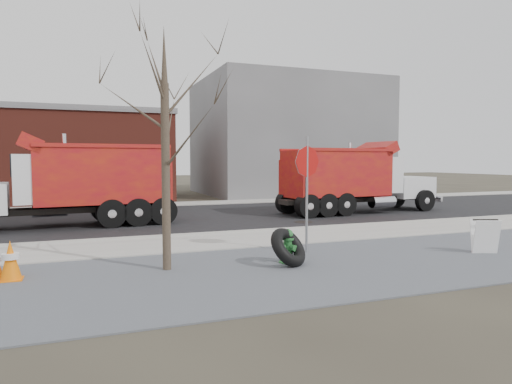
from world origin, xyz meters
name	(u,v)px	position (x,y,z in m)	size (l,w,h in m)	color
ground	(261,241)	(0.00, 0.00, 0.00)	(120.00, 120.00, 0.00)	#383328
gravel_verge	(318,267)	(0.00, -3.50, 0.01)	(60.00, 5.00, 0.03)	gray
sidewalk	(258,239)	(0.00, 0.25, 0.03)	(60.00, 2.50, 0.06)	#9E9B93
curb	(244,232)	(0.00, 1.55, 0.06)	(60.00, 0.15, 0.11)	#9E9B93
road	(207,216)	(0.00, 6.30, 0.01)	(60.00, 9.40, 0.02)	black
far_sidewalk	(180,204)	(0.00, 12.00, 0.03)	(60.00, 2.00, 0.06)	#9E9B93
building_grey	(286,138)	(9.00, 18.00, 4.00)	(12.00, 10.00, 8.00)	gray
bare_tree	(165,117)	(-3.20, -2.60, 3.30)	(3.20, 3.20, 5.20)	#382D23
fire_hydrant	(288,248)	(-0.47, -2.92, 0.37)	(0.46, 0.45, 0.81)	#2C763E
truck_tire	(288,247)	(-0.58, -3.16, 0.43)	(1.26, 1.21, 0.94)	black
stop_sign	(307,175)	(0.46, -2.01, 2.02)	(0.78, 0.28, 2.99)	gray
sandwich_board	(485,236)	(4.65, -3.72, 0.47)	(0.73, 0.60, 0.87)	white
traffic_cone_far	(11,261)	(-6.23, -2.38, 0.41)	(0.42, 0.42, 0.81)	orange
dump_truck_red_a	(354,177)	(6.57, 5.31, 1.62)	(7.94, 2.67, 3.19)	black
dump_truck_red_b	(74,181)	(-5.16, 5.11, 1.66)	(7.75, 2.88, 3.25)	black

